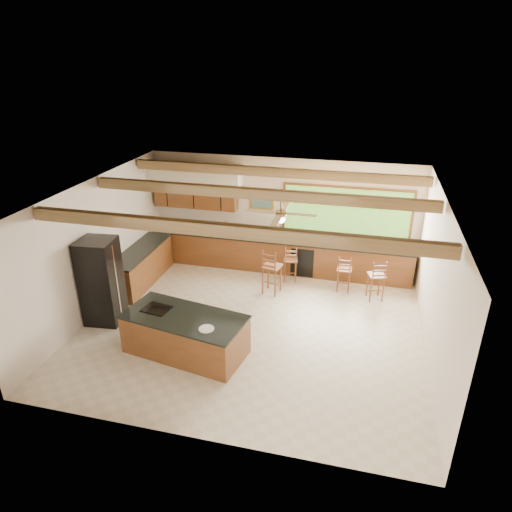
# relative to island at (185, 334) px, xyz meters

# --- Properties ---
(ground) EXTENTS (7.20, 7.20, 0.00)m
(ground) POSITION_rel_island_xyz_m (1.04, 1.19, -0.42)
(ground) COLOR beige
(ground) RESTS_ON ground
(room_shell) EXTENTS (7.27, 6.54, 3.02)m
(room_shell) POSITION_rel_island_xyz_m (0.87, 1.84, 1.80)
(room_shell) COLOR #F0E0CF
(room_shell) RESTS_ON ground
(counter_run) EXTENTS (7.12, 3.10, 1.28)m
(counter_run) POSITION_rel_island_xyz_m (0.22, 3.71, 0.05)
(counter_run) COLOR brown
(counter_run) RESTS_ON ground
(island) EXTENTS (2.53, 1.51, 0.85)m
(island) POSITION_rel_island_xyz_m (0.00, 0.00, 0.00)
(island) COLOR brown
(island) RESTS_ON ground
(refrigerator) EXTENTS (0.82, 0.80, 1.92)m
(refrigerator) POSITION_rel_island_xyz_m (-2.18, 0.69, 0.55)
(refrigerator) COLOR black
(refrigerator) RESTS_ON ground
(bar_stool_a) EXTENTS (0.50, 0.50, 1.19)m
(bar_stool_a) POSITION_rel_island_xyz_m (1.14, 2.73, 0.29)
(bar_stool_a) COLOR brown
(bar_stool_a) RESTS_ON ground
(bar_stool_b) EXTENTS (0.41, 0.41, 0.98)m
(bar_stool_b) POSITION_rel_island_xyz_m (1.47, 3.49, 0.17)
(bar_stool_b) COLOR brown
(bar_stool_b) RESTS_ON ground
(bar_stool_c) EXTENTS (0.47, 0.47, 1.05)m
(bar_stool_c) POSITION_rel_island_xyz_m (3.62, 3.03, 0.20)
(bar_stool_c) COLOR brown
(bar_stool_c) RESTS_ON ground
(bar_stool_d) EXTENTS (0.35, 0.35, 0.97)m
(bar_stool_d) POSITION_rel_island_xyz_m (2.86, 3.27, 0.16)
(bar_stool_d) COLOR brown
(bar_stool_d) RESTS_ON ground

